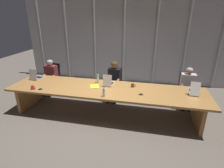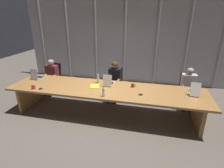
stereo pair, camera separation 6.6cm
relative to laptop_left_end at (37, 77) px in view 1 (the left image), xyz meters
name	(u,v)px [view 1 (the left image)]	position (x,y,z in m)	size (l,w,h in m)	color
ground_plane	(106,114)	(2.14, -0.26, -0.80)	(15.42, 15.42, 0.00)	#6B6056
conference_table	(106,93)	(2.14, -0.26, -0.19)	(5.00, 1.21, 0.74)	#B77F42
curtain_backdrop	(123,40)	(2.14, 2.41, 0.78)	(7.71, 0.17, 3.17)	#B2B2B7
laptop_left_end	(37,77)	(0.00, 0.00, 0.00)	(0.28, 0.40, 0.32)	#A8ADB7
laptop_left_mid	(109,83)	(2.15, -0.01, 0.00)	(0.25, 0.40, 0.32)	beige
laptop_center	(194,90)	(4.26, -0.06, 0.00)	(0.26, 0.50, 0.31)	beige
office_chair_left_end	(53,81)	(-0.02, 0.83, -0.45)	(0.60, 0.61, 0.95)	black
office_chair_left_mid	(115,87)	(2.15, 0.83, -0.46)	(0.60, 0.61, 0.93)	black
office_chair_center	(186,93)	(4.28, 0.83, -0.46)	(0.60, 0.60, 0.93)	#511E19
person_left_end	(50,75)	(0.01, 0.67, -0.17)	(0.43, 0.57, 1.13)	brown
person_left_mid	(114,79)	(2.15, 0.68, -0.13)	(0.39, 0.56, 1.19)	black
person_center	(188,86)	(4.27, 0.67, -0.17)	(0.40, 0.55, 1.13)	silver
water_bottle_primary	(98,79)	(1.83, 0.07, 0.06)	(0.06, 0.06, 0.26)	#ADD1B2
water_bottle_secondary	(104,92)	(2.22, -0.72, 0.04)	(0.06, 0.06, 0.22)	silver
coffee_mug_near	(33,88)	(0.37, -0.71, -0.01)	(0.13, 0.08, 0.10)	#B2332D
coffee_mug_far	(133,85)	(2.80, -0.01, -0.01)	(0.12, 0.08, 0.10)	brown
conference_mic_left_side	(40,89)	(0.55, -0.67, -0.04)	(0.11, 0.11, 0.04)	black
conference_mic_middle	(141,94)	(3.04, -0.43, -0.04)	(0.11, 0.11, 0.04)	black
spiral_notepad	(94,87)	(1.83, -0.22, -0.05)	(0.31, 0.36, 0.03)	yellow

